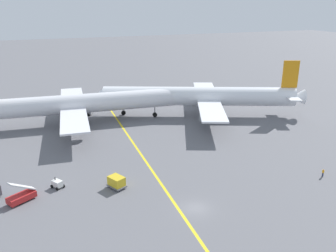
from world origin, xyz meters
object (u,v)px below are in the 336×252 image
airliner_at_gate_left (80,104)px  ground_crew_wing_walker_right (323,173)px  pushback_tug (80,111)px  airliner_being_pushed (200,97)px  gse_container_dolly_flat (117,182)px  gse_gpu_cart_small (57,184)px  gse_stair_truck_yellow (22,196)px

airliner_at_gate_left → ground_crew_wing_walker_right: airliner_at_gate_left is taller
ground_crew_wing_walker_right → airliner_at_gate_left: bearing=128.2°
pushback_tug → ground_crew_wing_walker_right: pushback_tug is taller
airliner_at_gate_left → airliner_being_pushed: bearing=-9.3°
pushback_tug → gse_container_dolly_flat: 46.14m
airliner_at_gate_left → airliner_being_pushed: (33.21, -5.47, 0.20)m
airliner_at_gate_left → airliner_being_pushed: size_ratio=0.97×
airliner_being_pushed → pushback_tug: bearing=157.4°
airliner_at_gate_left → pushback_tug: bearing=84.0°
airliner_at_gate_left → pushback_tug: 9.09m
airliner_being_pushed → gse_gpu_cart_small: 51.51m
pushback_tug → gse_gpu_cart_small: pushback_tug is taller
pushback_tug → gse_stair_truck_yellow: gse_stair_truck_yellow is taller
pushback_tug → gse_container_dolly_flat: bearing=-90.3°
ground_crew_wing_walker_right → airliner_being_pushed: bearing=96.4°
gse_container_dolly_flat → ground_crew_wing_walker_right: (37.37, -10.13, -0.35)m
gse_stair_truck_yellow → ground_crew_wing_walker_right: gse_stair_truck_yellow is taller
airliner_being_pushed → ground_crew_wing_walker_right: 43.35m
airliner_at_gate_left → gse_stair_truck_yellow: 40.09m
airliner_being_pushed → pushback_tug: size_ratio=6.08×
gse_stair_truck_yellow → gse_gpu_cart_small: size_ratio=1.86×
gse_gpu_cart_small → airliner_being_pushed: bearing=34.2°
gse_gpu_cart_small → gse_container_dolly_flat: bearing=-21.3°
gse_gpu_cart_small → ground_crew_wing_walker_right: (47.19, -13.95, 0.03)m
airliner_at_gate_left → gse_gpu_cart_small: bearing=-105.0°
airliner_at_gate_left → gse_stair_truck_yellow: airliner_at_gate_left is taller
airliner_being_pushed → gse_stair_truck_yellow: 57.78m
airliner_at_gate_left → ground_crew_wing_walker_right: bearing=-51.8°
pushback_tug → gse_gpu_cart_small: bearing=-103.3°
gse_gpu_cart_small → gse_container_dolly_flat: gse_container_dolly_flat is taller
airliner_at_gate_left → gse_stair_truck_yellow: bearing=-112.2°
airliner_being_pushed → gse_container_dolly_flat: (-32.57, -32.68, -4.51)m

